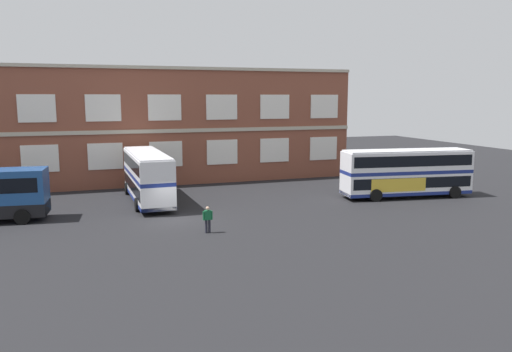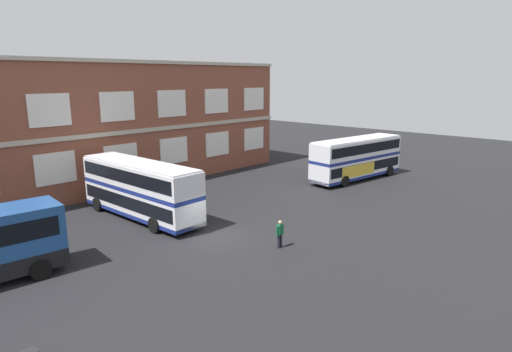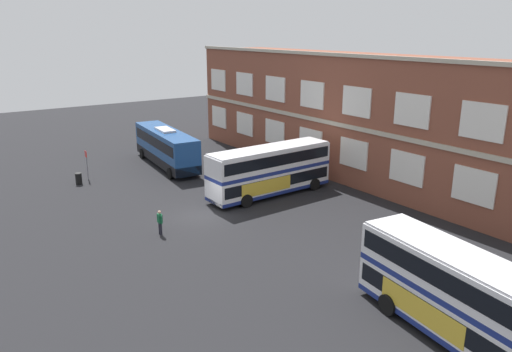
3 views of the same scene
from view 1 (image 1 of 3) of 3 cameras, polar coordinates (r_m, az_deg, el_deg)
ground_plane at (r=37.50m, az=-9.67°, el=-4.27°), size 120.00×120.00×0.00m
brick_terminal_building at (r=52.34m, az=-13.93°, el=5.43°), size 44.46×8.19×11.34m
double_decker_near at (r=41.84m, az=-12.20°, el=0.02°), size 3.06×11.06×4.07m
double_decker_middle at (r=44.67m, az=16.66°, el=0.40°), size 11.24×3.98×4.07m
waiting_passenger at (r=31.88m, az=-5.49°, el=-4.81°), size 0.63×0.25×1.70m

